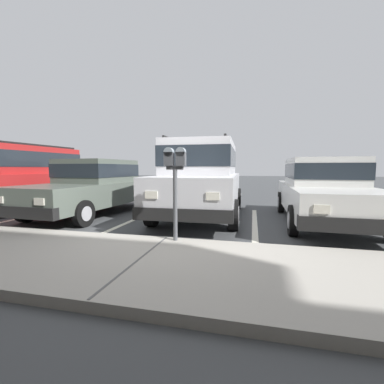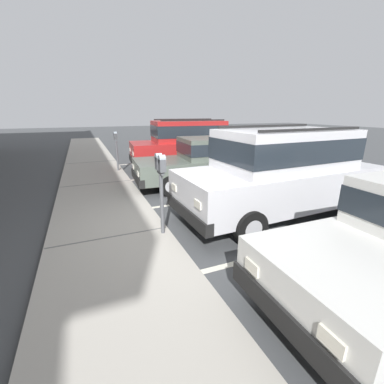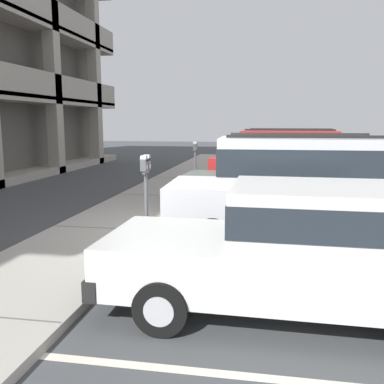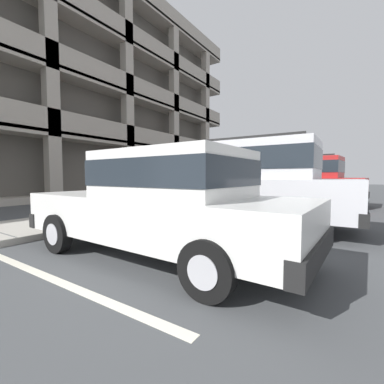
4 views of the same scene
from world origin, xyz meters
name	(u,v)px [view 4 (image 4 of 4)]	position (x,y,z in m)	size (l,w,h in m)	color
ground_plane	(170,218)	(0.00, 0.00, -0.05)	(80.00, 80.00, 0.10)	#444749
sidewalk	(139,211)	(0.00, 1.30, 0.06)	(40.00, 2.20, 0.12)	#ADA89E
parking_stall_lines	(234,214)	(1.49, -1.40, 0.00)	(12.00, 4.80, 0.01)	silver
silver_suv	(249,181)	(-0.10, -2.50, 1.09)	(2.12, 4.83, 2.03)	silver
red_sedan	(164,201)	(-3.05, -2.34, 0.82)	(1.91, 4.51, 1.54)	silver
dark_hatchback	(271,187)	(2.96, -2.12, 0.82)	(2.03, 4.58, 1.54)	#5B665B
blue_coupe	(301,179)	(5.73, -2.58, 1.09)	(2.27, 4.91, 2.03)	red
parking_meter_near	(157,174)	(-0.20, 0.35, 1.24)	(0.35, 0.12, 1.51)	#595B60
parking_meter_far	(237,178)	(5.74, 0.38, 1.10)	(0.15, 0.12, 1.50)	#595B60
parking_garage	(2,90)	(0.35, 12.37, 6.03)	(32.00, 10.00, 13.25)	#5C5851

